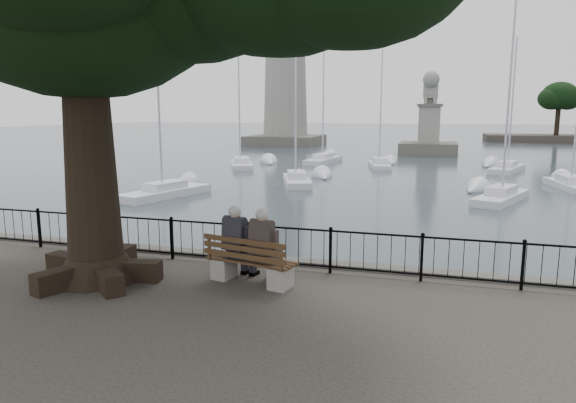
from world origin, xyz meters
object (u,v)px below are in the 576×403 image
at_px(lighthouse, 286,53).
at_px(lion_monument, 429,134).
at_px(bench, 250,267).
at_px(person_right, 266,249).
at_px(person_left, 239,246).

distance_m(lighthouse, lion_monument, 25.58).
bearing_deg(bench, lion_monument, 87.08).
relative_size(person_right, lion_monument, 0.19).
bearing_deg(lion_monument, person_left, -93.30).
bearing_deg(lion_monument, person_right, -92.52).
bearing_deg(lighthouse, bench, -73.90).
distance_m(person_right, lighthouse, 64.17).
bearing_deg(person_left, lighthouse, 105.87).
bearing_deg(person_left, bench, -30.22).
xyz_separation_m(person_left, lighthouse, (-17.20, 60.52, 10.91)).
distance_m(bench, person_right, 0.53).
bearing_deg(person_right, lion_monument, 87.48).
bearing_deg(lighthouse, lion_monument, -31.11).
height_order(person_left, lion_monument, lion_monument).
height_order(bench, lion_monument, lion_monument).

